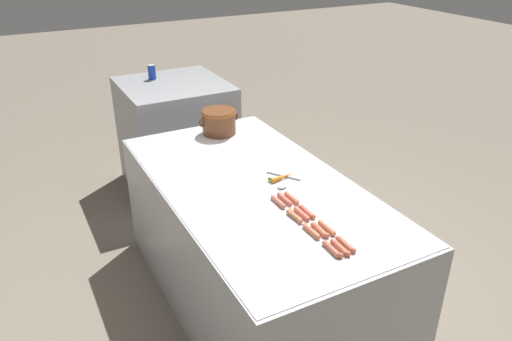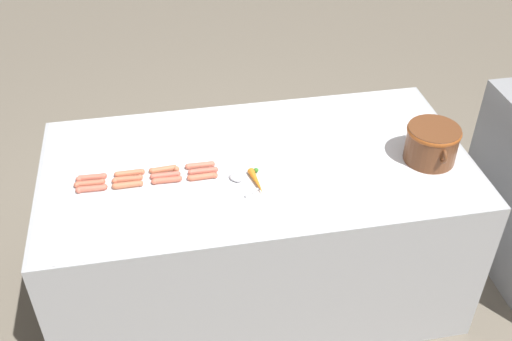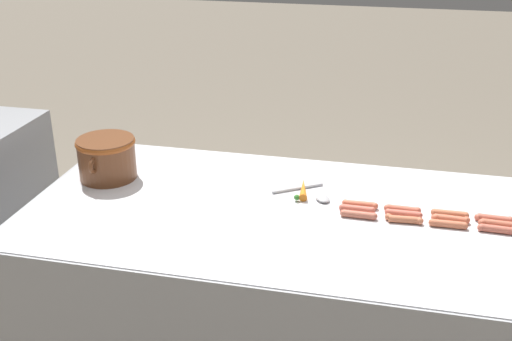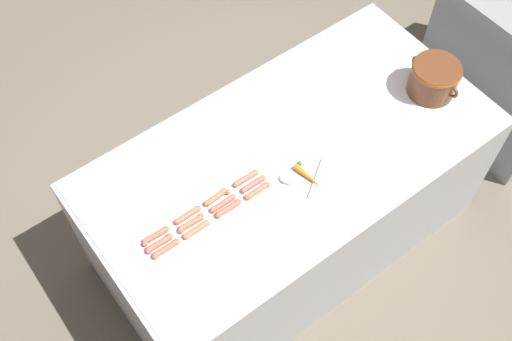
{
  "view_description": "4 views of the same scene",
  "coord_description": "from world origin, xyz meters",
  "px_view_note": "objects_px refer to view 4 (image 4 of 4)",
  "views": [
    {
      "loc": [
        -1.16,
        -2.2,
        2.18
      ],
      "look_at": [
        0.08,
        0.13,
        0.85
      ],
      "focal_mm": 34.58,
      "sensor_mm": 36.0,
      "label": 1
    },
    {
      "loc": [
        2.18,
        -0.41,
        2.52
      ],
      "look_at": [
        0.12,
        -0.03,
        0.89
      ],
      "focal_mm": 42.16,
      "sensor_mm": 36.0,
      "label": 2
    },
    {
      "loc": [
        -2.05,
        -0.35,
        1.94
      ],
      "look_at": [
        0.14,
        0.16,
        0.93
      ],
      "focal_mm": 43.75,
      "sensor_mm": 36.0,
      "label": 3
    },
    {
      "loc": [
        1.25,
        -1.14,
        3.28
      ],
      "look_at": [
        -0.01,
        -0.2,
        0.86
      ],
      "focal_mm": 44.4,
      "sensor_mm": 36.0,
      "label": 4
    }
  ],
  "objects_px": {
    "hot_dog_4": "(159,243)",
    "bean_pot": "(434,78)",
    "hot_dog_1": "(187,215)",
    "hot_dog_7": "(253,184)",
    "serving_spoon": "(296,179)",
    "hot_dog_11": "(257,191)",
    "hot_dog_10": "(228,209)",
    "hot_dog_5": "(191,223)",
    "hot_dog_2": "(217,198)",
    "carrot": "(308,176)",
    "hot_dog_6": "(223,204)",
    "hot_dog_8": "(166,249)",
    "hot_dog_3": "(246,179)",
    "hot_dog_0": "(155,236)",
    "hot_dog_9": "(196,230)"
  },
  "relations": [
    {
      "from": "hot_dog_1",
      "to": "serving_spoon",
      "type": "distance_m",
      "value": 0.52
    },
    {
      "from": "hot_dog_5",
      "to": "hot_dog_11",
      "type": "bearing_deg",
      "value": 82.64
    },
    {
      "from": "hot_dog_3",
      "to": "hot_dog_2",
      "type": "bearing_deg",
      "value": -90.08
    },
    {
      "from": "hot_dog_9",
      "to": "serving_spoon",
      "type": "xyz_separation_m",
      "value": [
        0.05,
        0.51,
        -0.01
      ]
    },
    {
      "from": "hot_dog_0",
      "to": "hot_dog_1",
      "type": "relative_size",
      "value": 1.0
    },
    {
      "from": "hot_dog_7",
      "to": "carrot",
      "type": "relative_size",
      "value": 0.75
    },
    {
      "from": "hot_dog_2",
      "to": "hot_dog_6",
      "type": "bearing_deg",
      "value": 2.94
    },
    {
      "from": "hot_dog_1",
      "to": "hot_dog_6",
      "type": "bearing_deg",
      "value": 73.81
    },
    {
      "from": "hot_dog_6",
      "to": "hot_dog_9",
      "type": "height_order",
      "value": "same"
    },
    {
      "from": "bean_pot",
      "to": "carrot",
      "type": "height_order",
      "value": "bean_pot"
    },
    {
      "from": "hot_dog_11",
      "to": "carrot",
      "type": "height_order",
      "value": "carrot"
    },
    {
      "from": "hot_dog_4",
      "to": "bean_pot",
      "type": "bearing_deg",
      "value": 86.81
    },
    {
      "from": "hot_dog_4",
      "to": "hot_dog_11",
      "type": "bearing_deg",
      "value": 85.04
    },
    {
      "from": "hot_dog_2",
      "to": "hot_dog_6",
      "type": "height_order",
      "value": "same"
    },
    {
      "from": "hot_dog_3",
      "to": "hot_dog_0",
      "type": "bearing_deg",
      "value": -90.03
    },
    {
      "from": "hot_dog_1",
      "to": "hot_dog_11",
      "type": "distance_m",
      "value": 0.33
    },
    {
      "from": "hot_dog_6",
      "to": "carrot",
      "type": "relative_size",
      "value": 0.75
    },
    {
      "from": "hot_dog_1",
      "to": "hot_dog_4",
      "type": "height_order",
      "value": "same"
    },
    {
      "from": "hot_dog_3",
      "to": "carrot",
      "type": "relative_size",
      "value": 0.75
    },
    {
      "from": "hot_dog_1",
      "to": "bean_pot",
      "type": "bearing_deg",
      "value": 84.66
    },
    {
      "from": "hot_dog_3",
      "to": "carrot",
      "type": "xyz_separation_m",
      "value": [
        0.16,
        0.23,
        0.0
      ]
    },
    {
      "from": "bean_pot",
      "to": "hot_dog_10",
      "type": "bearing_deg",
      "value": -92.26
    },
    {
      "from": "hot_dog_9",
      "to": "serving_spoon",
      "type": "bearing_deg",
      "value": 83.91
    },
    {
      "from": "hot_dog_2",
      "to": "hot_dog_8",
      "type": "distance_m",
      "value": 0.33
    },
    {
      "from": "hot_dog_10",
      "to": "hot_dog_5",
      "type": "bearing_deg",
      "value": -102.53
    },
    {
      "from": "hot_dog_1",
      "to": "hot_dog_10",
      "type": "distance_m",
      "value": 0.18
    },
    {
      "from": "hot_dog_3",
      "to": "hot_dog_5",
      "type": "xyz_separation_m",
      "value": [
        0.04,
        -0.33,
        0.0
      ]
    },
    {
      "from": "hot_dog_2",
      "to": "hot_dog_8",
      "type": "xyz_separation_m",
      "value": [
        0.08,
        -0.32,
        0.0
      ]
    },
    {
      "from": "hot_dog_4",
      "to": "carrot",
      "type": "relative_size",
      "value": 0.75
    },
    {
      "from": "hot_dog_8",
      "to": "hot_dog_10",
      "type": "distance_m",
      "value": 0.32
    },
    {
      "from": "hot_dog_5",
      "to": "hot_dog_2",
      "type": "bearing_deg",
      "value": 103.02
    },
    {
      "from": "hot_dog_7",
      "to": "serving_spoon",
      "type": "relative_size",
      "value": 0.56
    },
    {
      "from": "hot_dog_2",
      "to": "hot_dog_11",
      "type": "xyz_separation_m",
      "value": [
        0.08,
        0.16,
        0.0
      ]
    },
    {
      "from": "hot_dog_0",
      "to": "hot_dog_1",
      "type": "bearing_deg",
      "value": 91.48
    },
    {
      "from": "hot_dog_11",
      "to": "serving_spoon",
      "type": "distance_m",
      "value": 0.19
    },
    {
      "from": "hot_dog_2",
      "to": "hot_dog_4",
      "type": "distance_m",
      "value": 0.33
    },
    {
      "from": "hot_dog_6",
      "to": "hot_dog_3",
      "type": "bearing_deg",
      "value": 104.28
    },
    {
      "from": "hot_dog_8",
      "to": "hot_dog_11",
      "type": "relative_size",
      "value": 1.0
    },
    {
      "from": "hot_dog_8",
      "to": "hot_dog_11",
      "type": "distance_m",
      "value": 0.48
    },
    {
      "from": "hot_dog_2",
      "to": "hot_dog_6",
      "type": "relative_size",
      "value": 1.0
    },
    {
      "from": "hot_dog_7",
      "to": "serving_spoon",
      "type": "distance_m",
      "value": 0.2
    },
    {
      "from": "hot_dog_0",
      "to": "hot_dog_11",
      "type": "bearing_deg",
      "value": 80.59
    },
    {
      "from": "hot_dog_3",
      "to": "carrot",
      "type": "distance_m",
      "value": 0.28
    },
    {
      "from": "hot_dog_4",
      "to": "hot_dog_5",
      "type": "height_order",
      "value": "same"
    },
    {
      "from": "hot_dog_3",
      "to": "hot_dog_4",
      "type": "distance_m",
      "value": 0.49
    },
    {
      "from": "hot_dog_3",
      "to": "bean_pot",
      "type": "bearing_deg",
      "value": 83.3
    },
    {
      "from": "hot_dog_5",
      "to": "bean_pot",
      "type": "relative_size",
      "value": 0.45
    },
    {
      "from": "hot_dog_11",
      "to": "carrot",
      "type": "relative_size",
      "value": 0.75
    },
    {
      "from": "hot_dog_2",
      "to": "serving_spoon",
      "type": "relative_size",
      "value": 0.56
    },
    {
      "from": "hot_dog_0",
      "to": "hot_dog_6",
      "type": "distance_m",
      "value": 0.33
    }
  ]
}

